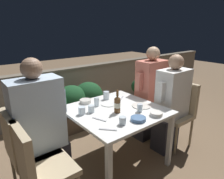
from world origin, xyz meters
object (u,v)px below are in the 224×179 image
chair_left_near (37,164)px  person_white_polo (171,104)px  chair_left_far (23,146)px  potted_plant (139,94)px  chair_right_far (157,99)px  person_coral_top (149,94)px  person_blue_shirt (42,127)px  beer_bottle (117,104)px  chair_right_near (178,107)px

chair_left_near → person_white_polo: bearing=-1.1°
chair_left_far → potted_plant: 2.27m
chair_right_far → person_coral_top: person_coral_top is taller
person_blue_shirt → person_white_polo: size_ratio=1.05×
chair_left_far → person_blue_shirt: 0.24m
beer_bottle → person_blue_shirt: bearing=162.6°
chair_right_far → beer_bottle: size_ratio=3.45×
chair_right_near → chair_right_far: size_ratio=1.00×
chair_left_far → potted_plant: chair_left_far is taller
chair_right_far → person_coral_top: 0.24m
person_coral_top → beer_bottle: 0.87m
chair_left_near → person_white_polo: (1.74, -0.03, 0.10)m
chair_right_near → person_white_polo: size_ratio=0.69×
person_white_polo → potted_plant: 1.09m
chair_left_far → person_coral_top: size_ratio=0.66×
person_blue_shirt → person_coral_top: person_blue_shirt is taller
chair_left_far → chair_right_far: (1.97, 0.02, 0.00)m
chair_left_near → person_blue_shirt: (0.18, 0.33, 0.14)m
chair_right_far → person_coral_top: (-0.19, 0.00, 0.14)m
person_coral_top → chair_right_far: bearing=-0.0°
chair_left_near → person_blue_shirt: person_blue_shirt is taller
beer_bottle → chair_right_near: bearing=-7.2°
chair_left_far → person_coral_top: 1.78m
person_coral_top → potted_plant: person_coral_top is taller
chair_left_far → beer_bottle: (0.95, -0.24, 0.26)m
potted_plant → chair_left_far: bearing=-164.3°
chair_right_near → chair_right_far: 0.39m
chair_left_far → chair_right_near: 1.98m
person_blue_shirt → chair_right_near: size_ratio=1.52×
chair_left_far → person_blue_shirt: person_blue_shirt is taller
chair_left_near → beer_bottle: 0.98m
person_white_polo → chair_right_far: bearing=61.0°
person_white_polo → potted_plant: (0.43, 0.98, -0.22)m
chair_left_near → person_coral_top: person_coral_top is taller
chair_right_far → chair_left_near: bearing=-169.8°
chair_right_far → potted_plant: chair_right_far is taller
person_white_polo → chair_right_far: person_white_polo is taller
chair_left_far → potted_plant: size_ratio=1.27×
chair_left_far → chair_right_far: same height
person_coral_top → person_blue_shirt: bearing=-179.2°
chair_left_far → potted_plant: (2.19, 0.61, -0.11)m
beer_bottle → person_coral_top: bearing=17.5°
person_blue_shirt → person_coral_top: size_ratio=1.01×
person_coral_top → chair_left_far: bearing=-179.2°
chair_right_far → beer_bottle: beer_bottle is taller
chair_left_far → person_coral_top: person_coral_top is taller
person_coral_top → potted_plant: 0.76m
chair_left_far → chair_right_near: bearing=-10.5°
beer_bottle → person_white_polo: bearing=-8.9°
chair_left_near → beer_bottle: beer_bottle is taller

